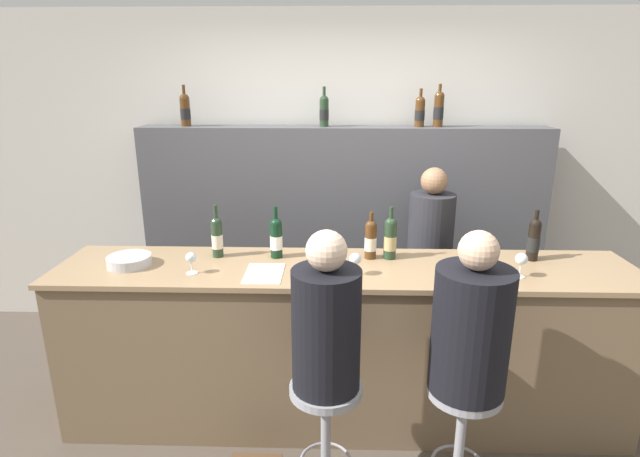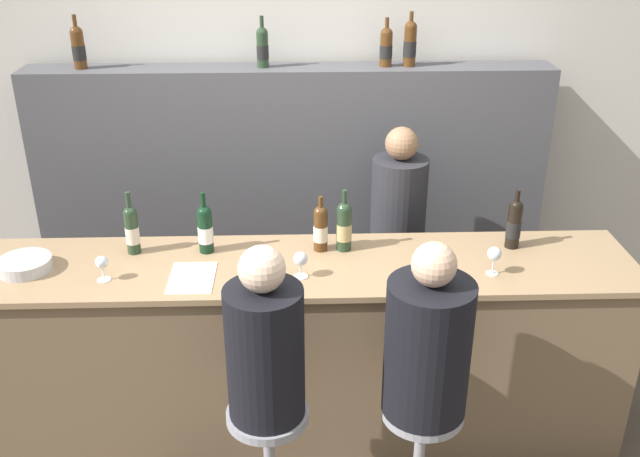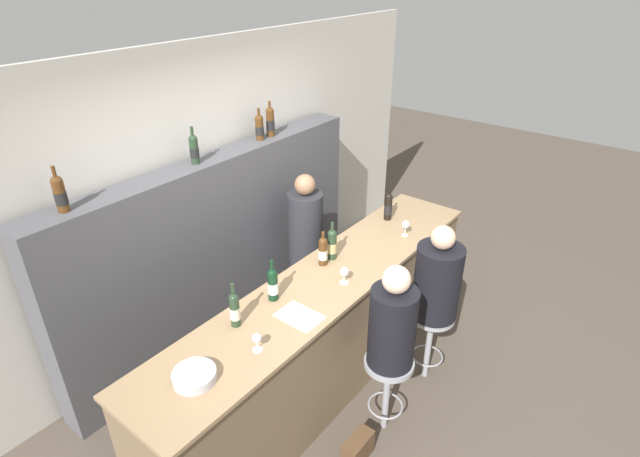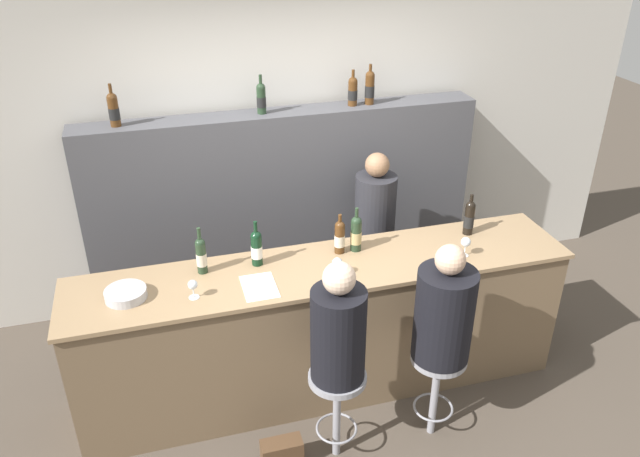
# 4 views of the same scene
# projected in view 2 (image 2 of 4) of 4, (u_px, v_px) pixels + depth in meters

# --- Properties ---
(wall_back) EXTENTS (6.40, 0.05, 2.60)m
(wall_back) POSITION_uv_depth(u_px,v_px,m) (291.00, 123.00, 4.62)
(wall_back) COLOR beige
(wall_back) RESTS_ON ground_plane
(bar_counter) EXTENTS (3.39, 0.65, 1.03)m
(bar_counter) POSITION_uv_depth(u_px,v_px,m) (292.00, 351.00, 3.68)
(bar_counter) COLOR brown
(bar_counter) RESTS_ON ground_plane
(back_bar_cabinet) EXTENTS (3.18, 0.28, 1.72)m
(back_bar_cabinet) POSITION_uv_depth(u_px,v_px,m) (292.00, 200.00, 4.60)
(back_bar_cabinet) COLOR #4C4C51
(back_bar_cabinet) RESTS_ON ground_plane
(wine_bottle_counter_0) EXTENTS (0.07, 0.07, 0.33)m
(wine_bottle_counter_0) POSITION_uv_depth(u_px,v_px,m) (132.00, 229.00, 3.52)
(wine_bottle_counter_0) COLOR #233823
(wine_bottle_counter_0) RESTS_ON bar_counter
(wine_bottle_counter_1) EXTENTS (0.08, 0.08, 0.32)m
(wine_bottle_counter_1) POSITION_uv_depth(u_px,v_px,m) (205.00, 228.00, 3.53)
(wine_bottle_counter_1) COLOR black
(wine_bottle_counter_1) RESTS_ON bar_counter
(wine_bottle_counter_2) EXTENTS (0.07, 0.07, 0.29)m
(wine_bottle_counter_2) POSITION_uv_depth(u_px,v_px,m) (321.00, 228.00, 3.55)
(wine_bottle_counter_2) COLOR #4C2D14
(wine_bottle_counter_2) RESTS_ON bar_counter
(wine_bottle_counter_3) EXTENTS (0.08, 0.08, 0.32)m
(wine_bottle_counter_3) POSITION_uv_depth(u_px,v_px,m) (344.00, 226.00, 3.55)
(wine_bottle_counter_3) COLOR #233823
(wine_bottle_counter_3) RESTS_ON bar_counter
(wine_bottle_counter_4) EXTENTS (0.07, 0.07, 0.31)m
(wine_bottle_counter_4) POSITION_uv_depth(u_px,v_px,m) (514.00, 223.00, 3.57)
(wine_bottle_counter_4) COLOR black
(wine_bottle_counter_4) RESTS_ON bar_counter
(wine_bottle_backbar_0) EXTENTS (0.08, 0.08, 0.31)m
(wine_bottle_backbar_0) POSITION_uv_depth(u_px,v_px,m) (78.00, 47.00, 4.14)
(wine_bottle_backbar_0) COLOR #4C2D14
(wine_bottle_backbar_0) RESTS_ON back_bar_cabinet
(wine_bottle_backbar_1) EXTENTS (0.07, 0.07, 0.30)m
(wine_bottle_backbar_1) POSITION_uv_depth(u_px,v_px,m) (262.00, 47.00, 4.18)
(wine_bottle_backbar_1) COLOR #233823
(wine_bottle_backbar_1) RESTS_ON back_bar_cabinet
(wine_bottle_backbar_2) EXTENTS (0.08, 0.08, 0.28)m
(wine_bottle_backbar_2) POSITION_uv_depth(u_px,v_px,m) (386.00, 47.00, 4.20)
(wine_bottle_backbar_2) COLOR #4C2D14
(wine_bottle_backbar_2) RESTS_ON back_bar_cabinet
(wine_bottle_backbar_3) EXTENTS (0.08, 0.08, 0.32)m
(wine_bottle_backbar_3) POSITION_uv_depth(u_px,v_px,m) (410.00, 43.00, 4.20)
(wine_bottle_backbar_3) COLOR #4C2D14
(wine_bottle_backbar_3) RESTS_ON back_bar_cabinet
(wine_glass_0) EXTENTS (0.07, 0.07, 0.12)m
(wine_glass_0) POSITION_uv_depth(u_px,v_px,m) (102.00, 264.00, 3.28)
(wine_glass_0) COLOR silver
(wine_glass_0) RESTS_ON bar_counter
(wine_glass_1) EXTENTS (0.07, 0.07, 0.13)m
(wine_glass_1) POSITION_uv_depth(u_px,v_px,m) (300.00, 260.00, 3.31)
(wine_glass_1) COLOR silver
(wine_glass_1) RESTS_ON bar_counter
(wine_glass_2) EXTENTS (0.07, 0.07, 0.14)m
(wine_glass_2) POSITION_uv_depth(u_px,v_px,m) (494.00, 255.00, 3.33)
(wine_glass_2) COLOR silver
(wine_glass_2) RESTS_ON bar_counter
(metal_bowl) EXTENTS (0.25, 0.25, 0.06)m
(metal_bowl) POSITION_uv_depth(u_px,v_px,m) (25.00, 265.00, 3.39)
(metal_bowl) COLOR #B7B7BC
(metal_bowl) RESTS_ON bar_counter
(tasting_menu) EXTENTS (0.21, 0.30, 0.00)m
(tasting_menu) POSITION_uv_depth(u_px,v_px,m) (192.00, 278.00, 3.33)
(tasting_menu) COLOR white
(tasting_menu) RESTS_ON bar_counter
(bar_stool_left) EXTENTS (0.36, 0.36, 0.66)m
(bar_stool_left) POSITION_uv_depth(u_px,v_px,m) (269.00, 438.00, 3.10)
(bar_stool_left) COLOR gray
(bar_stool_left) RESTS_ON ground_plane
(guest_seated_left) EXTENTS (0.32, 0.32, 0.78)m
(guest_seated_left) POSITION_uv_depth(u_px,v_px,m) (265.00, 345.00, 2.90)
(guest_seated_left) COLOR black
(guest_seated_left) RESTS_ON bar_stool_left
(bar_stool_right) EXTENTS (0.36, 0.36, 0.66)m
(bar_stool_right) POSITION_uv_depth(u_px,v_px,m) (421.00, 434.00, 3.12)
(bar_stool_right) COLOR gray
(bar_stool_right) RESTS_ON ground_plane
(guest_seated_right) EXTENTS (0.36, 0.36, 0.79)m
(guest_seated_right) POSITION_uv_depth(u_px,v_px,m) (428.00, 343.00, 2.92)
(guest_seated_right) COLOR black
(guest_seated_right) RESTS_ON bar_stool_right
(bartender) EXTENTS (0.32, 0.32, 1.49)m
(bartender) POSITION_uv_depth(u_px,v_px,m) (396.00, 256.00, 4.27)
(bartender) COLOR #28282D
(bartender) RESTS_ON ground_plane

